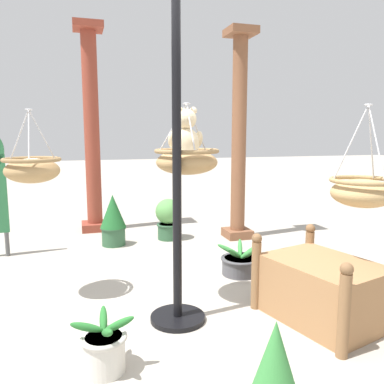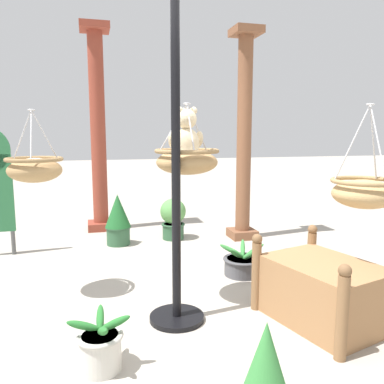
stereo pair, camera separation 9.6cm
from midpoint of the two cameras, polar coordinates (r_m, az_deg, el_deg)
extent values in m
plane|color=#A8A093|center=(3.47, 1.31, -16.84)|extent=(40.00, 40.00, 0.00)
cylinder|color=black|center=(2.94, -1.45, 4.02)|extent=(0.07, 0.07, 2.51)
cylinder|color=black|center=(3.28, -1.37, -18.05)|extent=(0.44, 0.44, 0.04)
ellipsoid|color=#A37F51|center=(3.22, 0.11, 4.42)|extent=(0.51, 0.51, 0.21)
torus|color=olive|center=(3.22, 0.11, 6.08)|extent=(0.54, 0.54, 0.04)
ellipsoid|color=silver|center=(3.22, 0.11, 4.77)|extent=(0.45, 0.45, 0.17)
cylinder|color=#B7B7BC|center=(3.30, 1.58, 9.48)|extent=(0.22, 0.13, 0.39)
cylinder|color=#B7B7BC|center=(3.25, -1.93, 9.49)|extent=(0.22, 0.13, 0.39)
cylinder|color=#B7B7BC|center=(3.10, 0.69, 9.54)|extent=(0.01, 0.25, 0.39)
torus|color=#B7B7BC|center=(3.22, 0.11, 12.93)|extent=(0.06, 0.06, 0.01)
ellipsoid|color=beige|center=(3.22, 0.07, 7.20)|extent=(0.22, 0.18, 0.26)
sphere|color=beige|center=(3.23, 0.07, 10.74)|extent=(0.21, 0.21, 0.17)
ellipsoid|color=beige|center=(3.28, -0.21, 10.48)|extent=(0.09, 0.08, 0.05)
sphere|color=black|center=(3.31, -0.32, 10.51)|extent=(0.02, 0.02, 0.02)
sphere|color=beige|center=(3.21, -0.97, 11.94)|extent=(0.06, 0.06, 0.06)
sphere|color=beige|center=(3.24, 1.09, 11.91)|extent=(0.06, 0.06, 0.06)
ellipsoid|color=beige|center=(3.22, -2.03, 7.76)|extent=(0.07, 0.13, 0.16)
ellipsoid|color=beige|center=(3.28, 1.88, 7.78)|extent=(0.07, 0.13, 0.16)
ellipsoid|color=beige|center=(3.30, -1.35, 5.60)|extent=(0.08, 0.15, 0.08)
ellipsoid|color=beige|center=(3.33, 0.65, 5.63)|extent=(0.08, 0.15, 0.08)
ellipsoid|color=#A37F51|center=(3.61, -21.49, 2.99)|extent=(0.46, 0.46, 0.21)
torus|color=olive|center=(3.61, -21.57, 4.52)|extent=(0.49, 0.49, 0.04)
ellipsoid|color=silver|center=(3.61, -21.50, 3.31)|extent=(0.40, 0.40, 0.17)
cylinder|color=#B7B7BC|center=(3.64, -20.22, 7.94)|extent=(0.20, 0.12, 0.43)
cylinder|color=#B7B7BC|center=(3.66, -23.09, 7.78)|extent=(0.20, 0.12, 0.43)
cylinder|color=#B7B7BC|center=(3.50, -21.96, 7.84)|extent=(0.01, 0.22, 0.43)
torus|color=#B7B7BC|center=(3.61, -21.94, 11.19)|extent=(0.06, 0.06, 0.01)
ellipsoid|color=tan|center=(3.33, 24.88, -0.28)|extent=(0.49, 0.49, 0.22)
torus|color=#97794E|center=(3.31, 24.99, 1.47)|extent=(0.52, 0.52, 0.04)
cylinder|color=#B7B7BC|center=(3.40, 25.97, 6.52)|extent=(0.21, 0.13, 0.59)
cylinder|color=#B7B7BC|center=(3.28, 23.35, 6.64)|extent=(0.21, 0.13, 0.59)
cylinder|color=#B7B7BC|center=(3.21, 26.62, 6.41)|extent=(0.01, 0.24, 0.59)
torus|color=#B7B7BC|center=(3.30, 25.64, 11.60)|extent=(0.06, 0.06, 0.01)
cylinder|color=brown|center=(6.11, -13.26, 8.40)|extent=(0.23, 0.23, 2.99)
cube|color=brown|center=(6.28, -12.81, -4.83)|extent=(0.41, 0.41, 0.12)
cube|color=brown|center=(6.31, -13.77, 22.59)|extent=(0.43, 0.43, 0.10)
cylinder|color=brown|center=(5.50, 8.19, 7.58)|extent=(0.20, 0.20, 2.81)
cube|color=brown|center=(5.69, 7.90, -6.10)|extent=(0.37, 0.37, 0.12)
cube|color=brown|center=(5.67, 8.53, 22.43)|extent=(0.39, 0.39, 0.10)
cube|color=#9E7047|center=(3.36, 19.65, -13.74)|extent=(0.86, 1.02, 0.49)
cube|color=#382819|center=(3.29, 19.84, -10.29)|extent=(0.76, 0.90, 0.06)
cylinder|color=brown|center=(3.41, 10.28, -12.12)|extent=(0.08, 0.08, 0.59)
cylinder|color=brown|center=(3.84, 17.86, -10.00)|extent=(0.08, 0.08, 0.59)
cylinder|color=brown|center=(2.86, 22.23, -16.88)|extent=(0.08, 0.08, 0.59)
sphere|color=brown|center=(3.31, 10.43, -6.85)|extent=(0.09, 0.09, 0.09)
sphere|color=brown|center=(3.76, 18.09, -5.29)|extent=(0.09, 0.09, 0.09)
sphere|color=brown|center=(2.73, 22.62, -10.69)|extent=(0.09, 0.09, 0.09)
cylinder|color=#2D5638|center=(5.36, -10.32, -6.34)|extent=(0.31, 0.31, 0.25)
torus|color=#294E32|center=(5.33, -10.35, -5.15)|extent=(0.35, 0.35, 0.03)
cylinder|color=#382819|center=(5.34, -10.35, -5.21)|extent=(0.27, 0.27, 0.03)
cone|color=#1E5B28|center=(5.28, -10.42, -2.71)|extent=(0.34, 0.34, 0.44)
cylinder|color=beige|center=(2.70, -12.30, -22.11)|extent=(0.26, 0.26, 0.24)
torus|color=#BCB7AE|center=(2.65, -12.38, -20.08)|extent=(0.30, 0.30, 0.03)
cylinder|color=#382819|center=(2.65, -12.38, -20.18)|extent=(0.23, 0.23, 0.03)
ellipsoid|color=#28702D|center=(2.60, -10.23, -18.54)|extent=(0.22, 0.08, 0.13)
ellipsoid|color=#28702D|center=(2.69, -12.36, -17.78)|extent=(0.07, 0.21, 0.15)
ellipsoid|color=#28702D|center=(2.61, -14.71, -18.57)|extent=(0.21, 0.05, 0.12)
ellipsoid|color=#28702D|center=(2.53, -11.92, -19.48)|extent=(0.09, 0.22, 0.14)
cone|color=#38843D|center=(2.01, 12.33, -23.60)|extent=(0.26, 0.26, 0.42)
cylinder|color=#2D5638|center=(5.56, -2.29, -5.81)|extent=(0.30, 0.30, 0.22)
torus|color=#294E32|center=(5.54, -2.30, -4.80)|extent=(0.34, 0.34, 0.03)
cylinder|color=#382819|center=(5.54, -2.30, -4.85)|extent=(0.27, 0.27, 0.03)
ellipsoid|color=#56934C|center=(5.50, -2.31, -2.87)|extent=(0.36, 0.36, 0.36)
cylinder|color=#4C4C51|center=(4.23, 8.14, -10.83)|extent=(0.39, 0.39, 0.18)
torus|color=#444449|center=(4.20, 8.17, -9.79)|extent=(0.42, 0.42, 0.03)
cylinder|color=#382819|center=(4.21, 8.17, -9.85)|extent=(0.34, 0.34, 0.03)
ellipsoid|color=#38843D|center=(4.22, 9.68, -8.62)|extent=(0.26, 0.07, 0.19)
ellipsoid|color=#38843D|center=(4.29, 8.15, -8.25)|extent=(0.14, 0.26, 0.18)
ellipsoid|color=#38843D|center=(4.18, 6.49, -8.56)|extent=(0.26, 0.16, 0.16)
ellipsoid|color=#38843D|center=(4.09, 7.26, -9.09)|extent=(0.24, 0.18, 0.18)
ellipsoid|color=#38843D|center=(4.12, 9.34, -9.10)|extent=(0.16, 0.24, 0.20)
cylinder|color=#4C4C4C|center=(5.32, -24.40, -6.81)|extent=(0.05, 0.05, 0.30)
camera|label=1|loc=(0.05, -89.14, 0.13)|focal=36.11mm
camera|label=2|loc=(0.05, 90.86, -0.13)|focal=36.11mm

